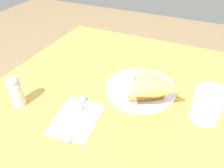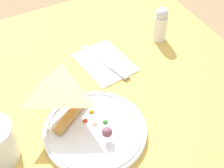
% 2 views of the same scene
% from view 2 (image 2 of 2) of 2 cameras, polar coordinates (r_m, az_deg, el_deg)
% --- Properties ---
extents(dining_table, '(0.97, 0.83, 0.75)m').
position_cam_2_polar(dining_table, '(0.96, 0.22, -7.55)').
color(dining_table, gold).
rests_on(dining_table, ground_plane).
extents(plate_pizza, '(0.24, 0.24, 0.06)m').
position_cam_2_polar(plate_pizza, '(0.80, -2.93, -7.61)').
color(plate_pizza, white).
rests_on(plate_pizza, dining_table).
extents(napkin_folded, '(0.18, 0.14, 0.00)m').
position_cam_2_polar(napkin_folded, '(0.97, -1.23, 3.57)').
color(napkin_folded, white).
rests_on(napkin_folded, dining_table).
extents(butter_knife, '(0.18, 0.07, 0.01)m').
position_cam_2_polar(butter_knife, '(0.97, -0.87, 3.53)').
color(butter_knife, '#B2B2B7').
rests_on(butter_knife, napkin_folded).
extents(salt_shaker, '(0.04, 0.04, 0.11)m').
position_cam_2_polar(salt_shaker, '(1.03, 8.10, 9.82)').
color(salt_shaker, silver).
rests_on(salt_shaker, dining_table).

